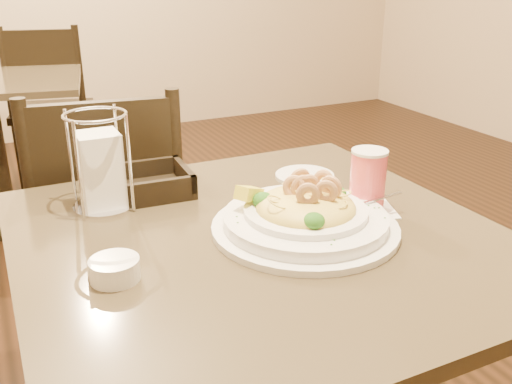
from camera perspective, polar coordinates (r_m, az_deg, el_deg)
name	(u,v)px	position (r m, az deg, el deg)	size (l,w,h in m)	color
main_table	(260,334)	(1.22, 0.42, -14.03)	(0.90, 0.90, 0.74)	black
dining_chair_near	(110,233)	(1.70, -14.36, -3.96)	(0.48, 0.48, 0.93)	black
dining_chair_far	(51,105)	(3.36, -19.81, 8.22)	(0.51, 0.51, 0.93)	black
pasta_bowl	(305,215)	(1.10, 4.94, -2.32)	(0.40, 0.36, 0.12)	white
drink_glass	(368,181)	(1.21, 11.11, 1.12)	(0.15, 0.15, 0.13)	white
bread_basket	(145,185)	(1.31, -11.02, 0.67)	(0.21, 0.17, 0.05)	black
napkin_caddy	(101,168)	(1.23, -15.28, 2.34)	(0.13, 0.13, 0.21)	silver
side_plate	(305,176)	(1.39, 4.89, 1.62)	(0.14, 0.14, 0.01)	white
butter_ramekin	(115,269)	(0.97, -13.95, -7.52)	(0.08, 0.08, 0.04)	white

